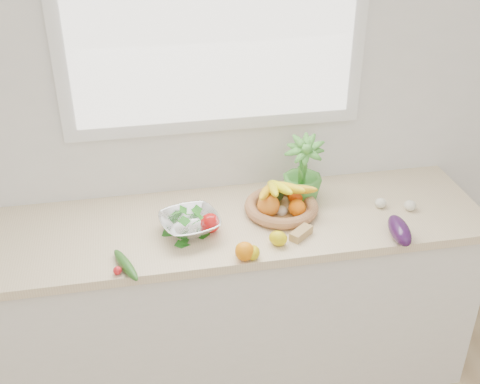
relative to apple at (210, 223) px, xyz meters
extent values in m
cube|color=white|center=(0.08, 0.36, 0.41)|extent=(4.50, 0.02, 2.70)
cube|color=silver|center=(0.08, 0.06, -0.51)|extent=(2.20, 0.58, 0.86)
cube|color=beige|center=(0.08, 0.06, -0.06)|extent=(2.24, 0.62, 0.04)
cube|color=white|center=(0.08, 0.35, 0.81)|extent=(1.30, 0.03, 1.10)
cube|color=white|center=(0.08, 0.33, 0.81)|extent=(1.18, 0.01, 0.98)
sphere|color=orange|center=(0.10, -0.22, 0.00)|extent=(0.09, 0.09, 0.08)
ellipsoid|color=yellow|center=(0.10, -0.20, -0.01)|extent=(0.09, 0.10, 0.06)
ellipsoid|color=gold|center=(0.13, -0.22, -0.01)|extent=(0.07, 0.08, 0.05)
ellipsoid|color=#DAC50B|center=(0.25, -0.15, -0.01)|extent=(0.10, 0.09, 0.06)
sphere|color=#BB100F|center=(0.00, 0.00, 0.00)|extent=(0.11, 0.11, 0.08)
cube|color=tan|center=(0.36, -0.11, -0.02)|extent=(0.11, 0.10, 0.03)
ellipsoid|color=beige|center=(0.77, 0.05, -0.02)|extent=(0.06, 0.06, 0.04)
ellipsoid|color=silver|center=(0.32, 0.06, -0.02)|extent=(0.05, 0.05, 0.04)
ellipsoid|color=silver|center=(0.89, 0.00, -0.02)|extent=(0.07, 0.07, 0.05)
ellipsoid|color=#2E103B|center=(0.75, -0.20, 0.00)|extent=(0.10, 0.21, 0.08)
ellipsoid|color=#2E5C1B|center=(-0.35, -0.19, -0.02)|extent=(0.12, 0.22, 0.04)
sphere|color=red|center=(-0.38, -0.22, -0.02)|extent=(0.04, 0.04, 0.03)
imported|color=#469536|center=(0.44, 0.18, 0.10)|extent=(0.23, 0.23, 0.32)
cylinder|color=tan|center=(0.33, 0.09, -0.04)|extent=(0.33, 0.33, 0.01)
torus|color=tan|center=(0.33, 0.09, -0.01)|extent=(0.39, 0.39, 0.05)
sphere|color=orange|center=(0.26, 0.06, 0.02)|extent=(0.12, 0.12, 0.10)
sphere|color=orange|center=(0.38, 0.03, 0.01)|extent=(0.09, 0.09, 0.07)
sphere|color=#E04307|center=(0.40, 0.13, 0.01)|extent=(0.08, 0.08, 0.07)
ellipsoid|color=black|center=(0.32, 0.16, 0.02)|extent=(0.10, 0.10, 0.10)
ellipsoid|color=#F0AB13|center=(0.25, 0.08, 0.07)|extent=(0.12, 0.21, 0.09)
ellipsoid|color=yellow|center=(0.28, 0.08, 0.08)|extent=(0.06, 0.22, 0.09)
ellipsoid|color=#FFFB15|center=(0.32, 0.08, 0.09)|extent=(0.08, 0.22, 0.09)
ellipsoid|color=yellow|center=(0.35, 0.08, 0.08)|extent=(0.14, 0.20, 0.09)
ellipsoid|color=gold|center=(0.38, 0.08, 0.07)|extent=(0.19, 0.16, 0.09)
cylinder|color=silver|center=(-0.08, 0.00, -0.03)|extent=(0.11, 0.11, 0.02)
imported|color=white|center=(-0.08, 0.00, 0.01)|extent=(0.29, 0.29, 0.06)
ellipsoid|color=#1D6619|center=(-0.08, 0.00, 0.05)|extent=(0.22, 0.22, 0.07)
camera|label=1|loc=(-0.27, -2.06, 1.37)|focal=45.00mm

